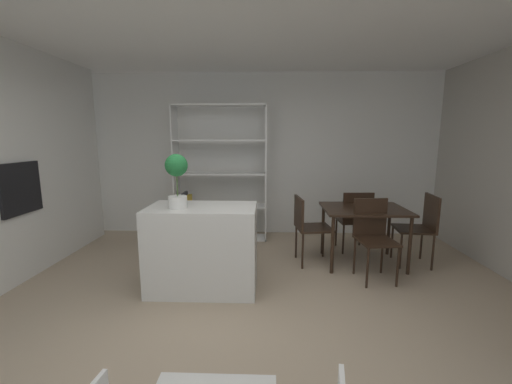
{
  "coord_description": "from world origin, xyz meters",
  "views": [
    {
      "loc": [
        0.31,
        -2.67,
        1.67
      ],
      "look_at": [
        0.18,
        0.93,
        1.06
      ],
      "focal_mm": 22.53,
      "sensor_mm": 36.0,
      "label": 1
    }
  ],
  "objects": [
    {
      "name": "ground_plane",
      "position": [
        0.0,
        0.0,
        0.0
      ],
      "size": [
        8.89,
        8.89,
        0.0
      ],
      "primitive_type": "plane",
      "color": "tan"
    },
    {
      "name": "open_bookshelf",
      "position": [
        -0.53,
        2.52,
        0.98
      ],
      "size": [
        1.5,
        0.37,
        2.18
      ],
      "color": "white",
      "rests_on": "ground_plane"
    },
    {
      "name": "dining_chair_near",
      "position": [
        1.57,
        1.06,
        0.57
      ],
      "size": [
        0.46,
        0.48,
        0.95
      ],
      "rotation": [
        0.0,
        0.0,
        0.12
      ],
      "color": "black",
      "rests_on": "ground_plane"
    },
    {
      "name": "potted_plant_on_island",
      "position": [
        -0.63,
        0.62,
        1.28
      ],
      "size": [
        0.23,
        0.23,
        0.57
      ],
      "color": "white",
      "rests_on": "kitchen_island"
    },
    {
      "name": "built_in_oven",
      "position": [
        -2.51,
        0.85,
        1.1
      ],
      "size": [
        0.06,
        0.59,
        0.59
      ],
      "color": "black",
      "rests_on": "ground_plane"
    },
    {
      "name": "dining_chair_island_side",
      "position": [
        0.84,
        1.48,
        0.55
      ],
      "size": [
        0.5,
        0.5,
        0.9
      ],
      "rotation": [
        0.0,
        0.0,
        1.7
      ],
      "color": "black",
      "rests_on": "ground_plane"
    },
    {
      "name": "dining_chair_window_side",
      "position": [
        2.33,
        1.48,
        0.56
      ],
      "size": [
        0.49,
        0.49,
        0.94
      ],
      "rotation": [
        0.0,
        0.0,
        -1.67
      ],
      "color": "black",
      "rests_on": "ground_plane"
    },
    {
      "name": "kitchen_island",
      "position": [
        -0.39,
        0.7,
        0.47
      ],
      "size": [
        1.17,
        0.67,
        0.93
      ],
      "primitive_type": "cube",
      "color": "silver",
      "rests_on": "ground_plane"
    },
    {
      "name": "dining_chair_far",
      "position": [
        1.59,
        1.92,
        0.54
      ],
      "size": [
        0.46,
        0.46,
        0.91
      ],
      "rotation": [
        0.0,
        0.0,
        3.2
      ],
      "color": "black",
      "rests_on": "ground_plane"
    },
    {
      "name": "back_partition",
      "position": [
        0.0,
        2.9,
        1.37
      ],
      "size": [
        6.47,
        0.06,
        2.74
      ],
      "primitive_type": "cube",
      "color": "silver",
      "rests_on": "ground_plane"
    },
    {
      "name": "dining_table",
      "position": [
        1.58,
        1.49,
        0.68
      ],
      "size": [
        1.06,
        0.81,
        0.76
      ],
      "color": "black",
      "rests_on": "ground_plane"
    }
  ]
}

